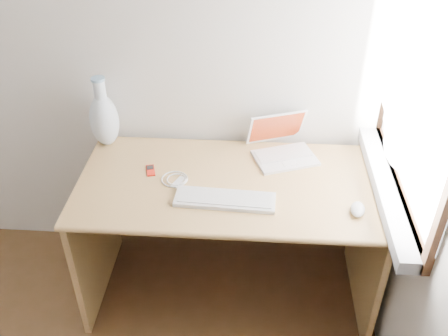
# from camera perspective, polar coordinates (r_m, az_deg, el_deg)

# --- Properties ---
(back_wall) EXTENTS (3.50, 0.04, 2.60)m
(back_wall) POSITION_cam_1_polar(r_m,az_deg,el_deg) (2.60, -22.29, 14.75)
(back_wall) COLOR white
(back_wall) RESTS_ON floor
(window) EXTENTS (0.11, 0.99, 1.10)m
(window) POSITION_cam_1_polar(r_m,az_deg,el_deg) (2.04, 21.22, 8.84)
(window) COLOR white
(window) RESTS_ON right_wall
(desk) EXTENTS (1.39, 0.70, 0.74)m
(desk) POSITION_cam_1_polar(r_m,az_deg,el_deg) (2.48, 0.70, -4.31)
(desk) COLOR tan
(desk) RESTS_ON floor
(laptop) EXTENTS (0.34, 0.33, 0.20)m
(laptop) POSITION_cam_1_polar(r_m,az_deg,el_deg) (2.46, 7.03, 2.40)
(laptop) COLOR white
(laptop) RESTS_ON desk
(external_keyboard) EXTENTS (0.44, 0.15, 0.02)m
(external_keyboard) POSITION_cam_1_polar(r_m,az_deg,el_deg) (2.17, 0.11, -3.60)
(external_keyboard) COLOR white
(external_keyboard) RESTS_ON desk
(mouse) EXTENTS (0.08, 0.11, 0.03)m
(mouse) POSITION_cam_1_polar(r_m,az_deg,el_deg) (2.18, 15.04, -4.58)
(mouse) COLOR white
(mouse) RESTS_ON desk
(ipod) EXTENTS (0.06, 0.09, 0.01)m
(ipod) POSITION_cam_1_polar(r_m,az_deg,el_deg) (2.37, -8.40, -0.27)
(ipod) COLOR #AB180B
(ipod) RESTS_ON desk
(cable_coil) EXTENTS (0.16, 0.16, 0.01)m
(cable_coil) POSITION_cam_1_polar(r_m,az_deg,el_deg) (2.31, -5.67, -1.26)
(cable_coil) COLOR white
(cable_coil) RESTS_ON desk
(remote) EXTENTS (0.06, 0.09, 0.01)m
(remote) POSITION_cam_1_polar(r_m,az_deg,el_deg) (2.29, -5.23, -1.60)
(remote) COLOR white
(remote) RESTS_ON desk
(vase) EXTENTS (0.14, 0.14, 0.37)m
(vase) POSITION_cam_1_polar(r_m,az_deg,el_deg) (2.54, -13.55, 5.53)
(vase) COLOR white
(vase) RESTS_ON desk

